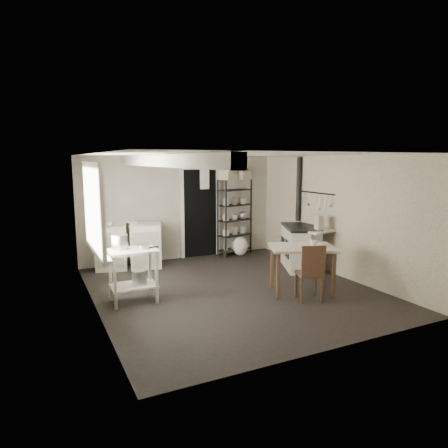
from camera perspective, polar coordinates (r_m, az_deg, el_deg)
name	(u,v)px	position (r m, az deg, el deg)	size (l,w,h in m)	color
floor	(232,289)	(7.00, 1.09, -9.28)	(5.00, 5.00, 0.00)	black
ceiling	(232,154)	(6.64, 1.15, 9.90)	(5.00, 5.00, 0.00)	white
wall_back	(181,208)	(9.00, -6.14, 2.31)	(4.50, 0.02, 2.30)	#B6AD9B
wall_front	(332,255)	(4.68, 15.21, -4.29)	(4.50, 0.02, 2.30)	#B6AD9B
wall_left	(93,234)	(6.06, -18.21, -1.41)	(0.02, 5.00, 2.30)	#B6AD9B
wall_right	(336,216)	(7.99, 15.65, 1.17)	(0.02, 5.00, 2.30)	#B6AD9B
window	(92,209)	(6.21, -18.36, 2.09)	(0.12, 1.76, 1.28)	silver
doorway	(200,213)	(9.15, -3.41, 1.52)	(0.96, 0.10, 2.08)	silver
ceiling_beam	(161,161)	(6.19, -8.92, 8.93)	(0.18, 5.00, 0.18)	silver
wallpaper_panel	(335,216)	(7.98, 15.59, 1.16)	(0.01, 5.00, 2.30)	beige
utensil_rail	(314,193)	(8.37, 12.73, 4.38)	(0.06, 1.20, 0.44)	silver
prep_table	(133,277)	(6.44, -12.82, -7.42)	(0.74, 0.53, 0.84)	silver
stockpot	(120,243)	(6.38, -14.66, -2.66)	(0.25, 0.25, 0.27)	silver
saucepan	(144,248)	(6.37, -11.43, -3.39)	(0.19, 0.19, 0.11)	silver
bucket	(140,278)	(6.43, -11.97, -7.57)	(0.23, 0.23, 0.25)	silver
base_cabinets	(128,246)	(8.46, -13.49, -3.06)	(1.38, 0.59, 0.91)	#EDE8CE
mixing_bowl	(132,222)	(8.34, -12.98, 0.24)	(0.28, 0.28, 0.07)	white
counter_cup	(109,224)	(8.21, -16.05, 0.06)	(0.12, 0.12, 0.09)	white
shelf_rack	(235,214)	(9.35, 1.53, 1.38)	(0.84, 0.33, 1.76)	black
shelf_jar	(225,198)	(9.14, 0.19, 3.80)	(0.08, 0.08, 0.18)	white
storage_box_a	(228,169)	(9.16, 0.62, 7.88)	(0.34, 0.30, 0.23)	beige
storage_box_b	(243,170)	(9.41, 2.72, 7.78)	(0.30, 0.28, 0.20)	beige
stove	(300,247)	(8.34, 10.84, -3.29)	(0.62, 1.12, 0.88)	#EDE8CE
stovepipe	(299,189)	(8.75, 10.63, 4.91)	(0.10, 0.10, 1.28)	black
side_ledge	(319,253)	(7.98, 13.44, -4.01)	(0.57, 0.30, 0.87)	silver
oats_box	(319,223)	(7.88, 13.44, 0.12)	(0.12, 0.20, 0.29)	beige
work_table	(302,271)	(6.85, 11.02, -6.54)	(1.05, 0.73, 0.79)	beige
table_cup	(314,245)	(6.80, 12.71, -2.98)	(0.11, 0.11, 0.10)	white
chair	(309,270)	(6.50, 12.12, -6.48)	(0.38, 0.40, 0.92)	brown
flour_sack	(240,245)	(9.34, 2.34, -3.06)	(0.36, 0.31, 0.44)	white
floor_crock	(306,274)	(7.80, 11.70, -6.96)	(0.11, 0.11, 0.14)	white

